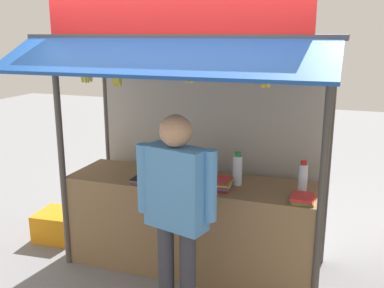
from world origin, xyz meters
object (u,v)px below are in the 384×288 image
(magazine_stack_front_right, at_px, (303,198))
(water_bottle_far_right, at_px, (186,164))
(water_bottle_center, at_px, (237,170))
(magazine_stack_left, at_px, (218,184))
(water_bottle_right, at_px, (195,169))
(banana_bunch_inner_left, at_px, (86,73))
(banana_bunch_leftmost, at_px, (118,77))
(plastic_crate, at_px, (59,225))
(vendor_person, at_px, (176,202))
(banana_bunch_rightmost, at_px, (189,73))
(banana_bunch_inner_right, at_px, (266,78))
(water_bottle_mid_right, at_px, (303,178))
(magazine_stack_far_left, at_px, (147,178))

(magazine_stack_front_right, bearing_deg, water_bottle_far_right, 167.35)
(water_bottle_center, xyz_separation_m, magazine_stack_left, (-0.14, -0.15, -0.10))
(water_bottle_right, distance_m, magazine_stack_front_right, 1.02)
(water_bottle_center, bearing_deg, magazine_stack_left, -131.81)
(water_bottle_center, xyz_separation_m, magazine_stack_front_right, (0.61, -0.21, -0.12))
(water_bottle_right, relative_size, banana_bunch_inner_left, 0.89)
(banana_bunch_inner_left, relative_size, banana_bunch_leftmost, 0.92)
(water_bottle_right, relative_size, plastic_crate, 0.56)
(vendor_person, bearing_deg, water_bottle_right, -65.69)
(water_bottle_far_right, xyz_separation_m, banana_bunch_rightmost, (0.21, -0.50, 0.90))
(water_bottle_right, bearing_deg, magazine_stack_front_right, -10.77)
(water_bottle_center, distance_m, banana_bunch_inner_right, 1.04)
(banana_bunch_inner_left, xyz_separation_m, plastic_crate, (-0.81, 0.52, -1.74))
(magazine_stack_front_right, bearing_deg, banana_bunch_inner_left, -172.19)
(water_bottle_right, bearing_deg, water_bottle_center, 3.44)
(water_bottle_right, relative_size, magazine_stack_left, 0.92)
(water_bottle_center, distance_m, banana_bunch_inner_left, 1.57)
(magazine_stack_front_right, xyz_separation_m, banana_bunch_leftmost, (-1.53, -0.25, 0.96))
(water_bottle_mid_right, distance_m, magazine_stack_left, 0.73)
(water_bottle_far_right, height_order, banana_bunch_inner_left, banana_bunch_inner_left)
(banana_bunch_inner_left, xyz_separation_m, vendor_person, (0.96, -0.37, -0.90))
(magazine_stack_front_right, height_order, banana_bunch_leftmost, banana_bunch_leftmost)
(water_bottle_center, height_order, banana_bunch_leftmost, banana_bunch_leftmost)
(banana_bunch_inner_left, distance_m, plastic_crate, 1.99)
(water_bottle_center, height_order, magazine_stack_front_right, water_bottle_center)
(banana_bunch_inner_right, bearing_deg, vendor_person, -147.26)
(water_bottle_far_right, distance_m, banana_bunch_inner_right, 1.30)
(water_bottle_far_right, xyz_separation_m, banana_bunch_inner_left, (-0.71, -0.50, 0.87))
(water_bottle_mid_right, distance_m, banana_bunch_inner_right, 1.03)
(water_bottle_center, xyz_separation_m, vendor_person, (-0.26, -0.83, -0.03))
(water_bottle_mid_right, bearing_deg, water_bottle_right, -178.97)
(water_bottle_center, distance_m, banana_bunch_leftmost, 1.33)
(magazine_stack_left, relative_size, vendor_person, 0.16)
(water_bottle_right, distance_m, banana_bunch_leftmost, 1.11)
(water_bottle_far_right, bearing_deg, magazine_stack_front_right, -12.65)
(banana_bunch_inner_left, relative_size, vendor_person, 0.17)
(banana_bunch_inner_left, bearing_deg, water_bottle_mid_right, 14.29)
(magazine_stack_far_left, relative_size, banana_bunch_inner_right, 1.14)
(banana_bunch_rightmost, relative_size, vendor_person, 0.14)
(water_bottle_mid_right, bearing_deg, magazine_stack_front_right, -82.15)
(magazine_stack_left, relative_size, plastic_crate, 0.61)
(water_bottle_far_right, bearing_deg, water_bottle_center, -4.13)
(water_bottle_far_right, height_order, magazine_stack_front_right, water_bottle_far_right)
(magazine_stack_front_right, relative_size, plastic_crate, 0.55)
(water_bottle_far_right, height_order, water_bottle_right, water_bottle_far_right)
(water_bottle_mid_right, xyz_separation_m, magazine_stack_far_left, (-1.39, -0.17, -0.11))
(water_bottle_mid_right, xyz_separation_m, water_bottle_center, (-0.58, 0.01, 0.01))
(magazine_stack_left, xyz_separation_m, vendor_person, (-0.13, -0.68, 0.07))
(banana_bunch_inner_right, height_order, banana_bunch_inner_left, same)
(water_bottle_far_right, bearing_deg, magazine_stack_left, -26.74)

